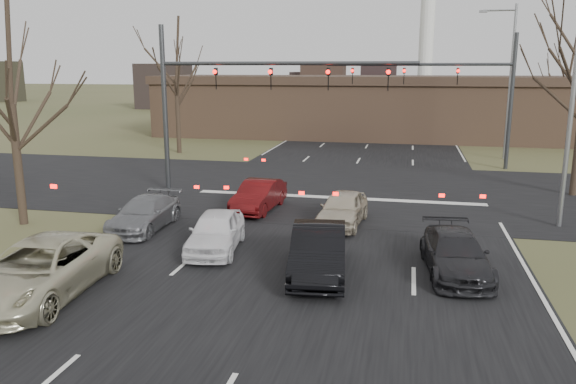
# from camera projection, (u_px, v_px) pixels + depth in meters

# --- Properties ---
(ground) EXTENTS (360.00, 360.00, 0.00)m
(ground) POSITION_uv_depth(u_px,v_px,m) (271.00, 314.00, 13.99)
(ground) COLOR #424826
(ground) RESTS_ON ground
(road_main) EXTENTS (14.00, 300.00, 0.02)m
(road_main) POSITION_uv_depth(u_px,v_px,m) (384.00, 116.00, 71.24)
(road_main) COLOR black
(road_main) RESTS_ON ground
(road_cross) EXTENTS (200.00, 14.00, 0.02)m
(road_cross) POSITION_uv_depth(u_px,v_px,m) (342.00, 189.00, 28.30)
(road_cross) COLOR black
(road_cross) RESTS_ON ground
(building) EXTENTS (42.40, 10.40, 5.30)m
(building) POSITION_uv_depth(u_px,v_px,m) (397.00, 107.00, 49.26)
(building) COLOR brown
(building) RESTS_ON ground
(mast_arm_near) EXTENTS (12.12, 0.24, 8.00)m
(mast_arm_near) POSITION_uv_depth(u_px,v_px,m) (229.00, 88.00, 26.37)
(mast_arm_near) COLOR #383A3D
(mast_arm_near) RESTS_ON ground
(mast_arm_far) EXTENTS (11.12, 0.24, 8.00)m
(mast_arm_far) POSITION_uv_depth(u_px,v_px,m) (463.00, 85.00, 33.57)
(mast_arm_far) COLOR #383A3D
(mast_arm_far) RESTS_ON ground
(streetlight_right_near) EXTENTS (2.34, 0.25, 10.00)m
(streetlight_right_near) POSITION_uv_depth(u_px,v_px,m) (569.00, 79.00, 20.50)
(streetlight_right_near) COLOR gray
(streetlight_right_near) RESTS_ON ground
(streetlight_right_far) EXTENTS (2.34, 0.25, 10.00)m
(streetlight_right_far) POSITION_uv_depth(u_px,v_px,m) (508.00, 74.00, 36.62)
(streetlight_right_far) COLOR gray
(streetlight_right_far) RESTS_ON ground
(tree_left_near) EXTENTS (5.10, 5.10, 8.50)m
(tree_left_near) POSITION_uv_depth(u_px,v_px,m) (6.00, 52.00, 20.67)
(tree_left_near) COLOR black
(tree_left_near) RESTS_ON ground
(tree_left_far) EXTENTS (5.70, 5.70, 9.50)m
(tree_left_far) POSITION_uv_depth(u_px,v_px,m) (175.00, 48.00, 38.94)
(tree_left_far) COLOR black
(tree_left_far) RESTS_ON ground
(tree_right_far) EXTENTS (5.40, 5.40, 9.00)m
(tree_right_far) POSITION_uv_depth(u_px,v_px,m) (571.00, 55.00, 42.78)
(tree_right_far) COLOR black
(tree_right_far) RESTS_ON ground
(car_silver_suv) EXTENTS (2.83, 5.60, 1.52)m
(car_silver_suv) POSITION_uv_depth(u_px,v_px,m) (40.00, 270.00, 14.91)
(car_silver_suv) COLOR beige
(car_silver_suv) RESTS_ON ground
(car_white_sedan) EXTENTS (2.08, 4.07, 1.33)m
(car_white_sedan) POSITION_uv_depth(u_px,v_px,m) (216.00, 231.00, 18.74)
(car_white_sedan) COLOR white
(car_white_sedan) RESTS_ON ground
(car_black_hatch) EXTENTS (2.07, 4.60, 1.47)m
(car_black_hatch) POSITION_uv_depth(u_px,v_px,m) (319.00, 251.00, 16.53)
(car_black_hatch) COLOR black
(car_black_hatch) RESTS_ON ground
(car_charcoal_sedan) EXTENTS (2.17, 4.42, 1.24)m
(car_charcoal_sedan) POSITION_uv_depth(u_px,v_px,m) (455.00, 254.00, 16.61)
(car_charcoal_sedan) COLOR black
(car_charcoal_sedan) RESTS_ON ground
(car_grey_ahead) EXTENTS (1.73, 4.16, 1.20)m
(car_grey_ahead) POSITION_uv_depth(u_px,v_px,m) (145.00, 214.00, 21.26)
(car_grey_ahead) COLOR slate
(car_grey_ahead) RESTS_ON ground
(car_red_ahead) EXTENTS (1.67, 4.02, 1.29)m
(car_red_ahead) POSITION_uv_depth(u_px,v_px,m) (259.00, 196.00, 23.99)
(car_red_ahead) COLOR #4B0A0C
(car_red_ahead) RESTS_ON ground
(car_silver_ahead) EXTENTS (1.90, 4.01, 1.33)m
(car_silver_ahead) POSITION_uv_depth(u_px,v_px,m) (343.00, 208.00, 21.78)
(car_silver_ahead) COLOR beige
(car_silver_ahead) RESTS_ON ground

